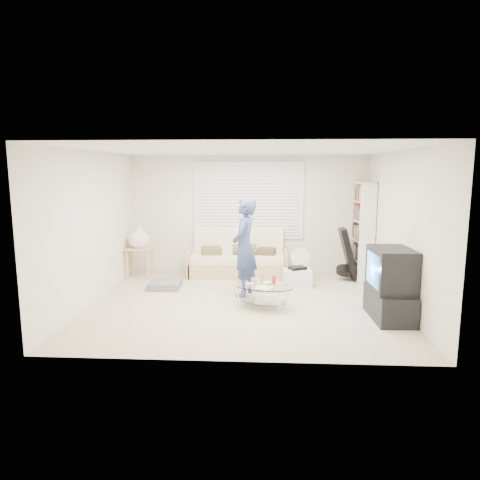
# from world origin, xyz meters

# --- Properties ---
(ground) EXTENTS (5.00, 5.00, 0.00)m
(ground) POSITION_xyz_m (0.00, 0.00, 0.00)
(ground) COLOR tan
(ground) RESTS_ON ground
(room_shell) EXTENTS (5.02, 4.52, 2.51)m
(room_shell) POSITION_xyz_m (0.00, 0.48, 1.63)
(room_shell) COLOR silver
(room_shell) RESTS_ON ground
(window_blinds) EXTENTS (2.32, 0.08, 1.62)m
(window_blinds) POSITION_xyz_m (0.00, 2.20, 1.55)
(window_blinds) COLOR silver
(window_blinds) RESTS_ON ground
(futon_sofa) EXTENTS (2.03, 0.82, 0.99)m
(futon_sofa) POSITION_xyz_m (-0.20, 1.87, 0.33)
(futon_sofa) COLOR tan
(futon_sofa) RESTS_ON ground
(grey_floor_pillow) EXTENTS (0.58, 0.58, 0.13)m
(grey_floor_pillow) POSITION_xyz_m (-1.51, 0.82, 0.06)
(grey_floor_pillow) COLOR slate
(grey_floor_pillow) RESTS_ON ground
(side_table) EXTENTS (0.55, 0.44, 1.08)m
(side_table) POSITION_xyz_m (-2.22, 1.64, 0.80)
(side_table) COLOR tan
(side_table) RESTS_ON ground
(bookshelf) EXTENTS (0.31, 0.83, 1.96)m
(bookshelf) POSITION_xyz_m (2.32, 1.79, 0.98)
(bookshelf) COLOR white
(bookshelf) RESTS_ON ground
(guitar_case) EXTENTS (0.42, 0.39, 1.03)m
(guitar_case) POSITION_xyz_m (2.01, 1.60, 0.46)
(guitar_case) COLOR black
(guitar_case) RESTS_ON ground
(floor_fan) EXTENTS (0.40, 0.27, 0.66)m
(floor_fan) POSITION_xyz_m (1.06, 1.53, 0.38)
(floor_fan) COLOR white
(floor_fan) RESTS_ON ground
(storage_bin) EXTENTS (0.54, 0.38, 0.38)m
(storage_bin) POSITION_xyz_m (0.98, 1.10, 0.17)
(storage_bin) COLOR white
(storage_bin) RESTS_ON ground
(tv_unit) EXTENTS (0.56, 0.99, 1.06)m
(tv_unit) POSITION_xyz_m (2.20, -0.67, 0.52)
(tv_unit) COLOR black
(tv_unit) RESTS_ON ground
(coffee_table) EXTENTS (1.13, 0.91, 0.49)m
(coffee_table) POSITION_xyz_m (0.32, -0.24, 0.29)
(coffee_table) COLOR silver
(coffee_table) RESTS_ON ground
(standing_person) EXTENTS (0.54, 0.71, 1.73)m
(standing_person) POSITION_xyz_m (-0.00, 0.43, 0.86)
(standing_person) COLOR #33506B
(standing_person) RESTS_ON ground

